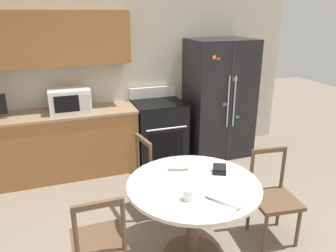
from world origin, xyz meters
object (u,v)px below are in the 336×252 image
object	(u,v)px
dining_chair_right	(273,198)
dining_chair_left	(99,243)
microwave	(70,100)
wallet	(219,170)
candle_glass	(189,195)
refrigerator	(219,99)
dining_chair_far	(157,174)
oven_range	(159,131)

from	to	relation	value
dining_chair_right	dining_chair_left	size ratio (longest dim) A/B	1.00
microwave	dining_chair_right	world-z (taller)	microwave
wallet	dining_chair_left	bearing A→B (deg)	-170.52
candle_glass	refrigerator	bearing A→B (deg)	57.00
refrigerator	dining_chair_left	bearing A→B (deg)	-135.57
dining_chair_far	candle_glass	xyz separation A→B (m)	(-0.08, -1.07, 0.36)
dining_chair_right	wallet	world-z (taller)	dining_chair_right
refrigerator	dining_chair_far	distance (m)	1.89
oven_range	wallet	distance (m)	2.00
candle_glass	dining_chair_far	bearing A→B (deg)	85.64
dining_chair_right	refrigerator	bearing A→B (deg)	-96.11
microwave	dining_chair_right	size ratio (longest dim) A/B	0.59
microwave	candle_glass	size ratio (longest dim) A/B	5.77
microwave	dining_chair_far	distance (m)	1.61
dining_chair_left	microwave	bearing A→B (deg)	90.00
dining_chair_far	candle_glass	world-z (taller)	dining_chair_far
dining_chair_left	candle_glass	size ratio (longest dim) A/B	9.85
refrigerator	microwave	distance (m)	2.20
microwave	dining_chair_far	xyz separation A→B (m)	(0.80, -1.26, -0.62)
dining_chair_right	candle_glass	xyz separation A→B (m)	(-1.00, -0.21, 0.36)
dining_chair_right	dining_chair_far	distance (m)	1.25
refrigerator	dining_chair_far	size ratio (longest dim) A/B	1.98
microwave	refrigerator	bearing A→B (deg)	-1.42
microwave	dining_chair_left	bearing A→B (deg)	-89.62
dining_chair_far	wallet	distance (m)	0.90
dining_chair_far	wallet	bearing A→B (deg)	17.52
refrigerator	dining_chair_right	bearing A→B (deg)	-103.02
dining_chair_right	wallet	distance (m)	0.66
wallet	dining_chair_far	bearing A→B (deg)	116.25
microwave	dining_chair_far	world-z (taller)	microwave
microwave	dining_chair_right	xyz separation A→B (m)	(1.72, -2.11, -0.62)
dining_chair_left	dining_chair_far	size ratio (longest dim) A/B	1.00
refrigerator	oven_range	size ratio (longest dim) A/B	1.65
oven_range	candle_glass	world-z (taller)	oven_range
microwave	candle_glass	bearing A→B (deg)	-72.78
refrigerator	candle_glass	xyz separation A→B (m)	(-1.47, -2.27, -0.10)
candle_glass	wallet	world-z (taller)	candle_glass
dining_chair_right	dining_chair_far	size ratio (longest dim) A/B	1.00
dining_chair_left	candle_glass	bearing A→B (deg)	-11.03
dining_chair_left	wallet	world-z (taller)	dining_chair_left
oven_range	microwave	distance (m)	1.36
candle_glass	wallet	xyz separation A→B (m)	(0.45, 0.33, -0.01)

